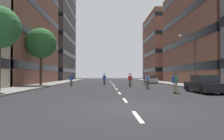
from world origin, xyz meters
TOP-DOWN VIEW (x-y plane):
  - ground_plane at (0.00, 23.07)m, footprint 138.45×138.45m
  - sidewalk_left at (-10.24, 25.96)m, footprint 3.63×63.46m
  - sidewalk_right at (10.24, 25.96)m, footprint 3.63×63.46m
  - lane_markings at (0.00, 23.00)m, footprint 0.16×52.20m
  - building_left_mid at (-19.00, 26.56)m, footprint 14.01×24.07m
  - building_left_far at (-19.00, 55.36)m, footprint 14.01×22.79m
  - building_right_mid at (19.00, 26.56)m, footprint 14.01×23.65m
  - building_right_far at (19.00, 55.36)m, footprint 14.01×19.15m
  - parked_car_near at (7.22, 8.00)m, footprint 1.82×4.40m
  - parked_car_mid at (7.22, 29.33)m, footprint 1.82×4.40m
  - street_tree_near at (-10.24, 19.96)m, footprint 4.24×4.24m
  - streetlamp_right at (9.51, 15.85)m, footprint 2.13×0.30m
  - skater_0 at (4.68, 7.73)m, footprint 0.54×0.91m
  - skater_1 at (-5.96, 19.60)m, footprint 0.53×0.90m
  - skater_2 at (3.45, 13.42)m, footprint 0.57×0.92m
  - skater_3 at (5.01, 23.55)m, footprint 0.55×0.92m
  - skater_4 at (2.05, 17.94)m, footprint 0.57×0.92m
  - skater_5 at (-1.39, 23.48)m, footprint 0.54×0.91m

SIDE VIEW (x-z plane):
  - ground_plane at x=0.00m, z-range 0.00..0.00m
  - lane_markings at x=0.00m, z-range 0.00..0.01m
  - sidewalk_left at x=-10.24m, z-range 0.00..0.14m
  - sidewalk_right at x=10.24m, z-range 0.00..0.14m
  - parked_car_near at x=7.22m, z-range -0.06..1.46m
  - parked_car_mid at x=7.22m, z-range -0.06..1.46m
  - skater_4 at x=2.05m, z-range 0.10..1.87m
  - skater_5 at x=-1.39m, z-range 0.10..1.87m
  - skater_0 at x=4.68m, z-range 0.13..1.90m
  - skater_1 at x=-5.96m, z-range 0.13..1.90m
  - skater_2 at x=3.45m, z-range 0.13..1.90m
  - skater_3 at x=5.01m, z-range 0.13..1.90m
  - streetlamp_right at x=9.51m, z-range 0.89..7.39m
  - street_tree_near at x=-10.24m, z-range 1.97..9.92m
  - building_right_mid at x=19.00m, z-range 0.09..18.33m
  - building_right_far at x=19.00m, z-range 0.09..20.07m
  - building_left_mid at x=-19.00m, z-range 0.09..23.91m
  - building_left_far at x=-19.00m, z-range 0.09..33.37m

